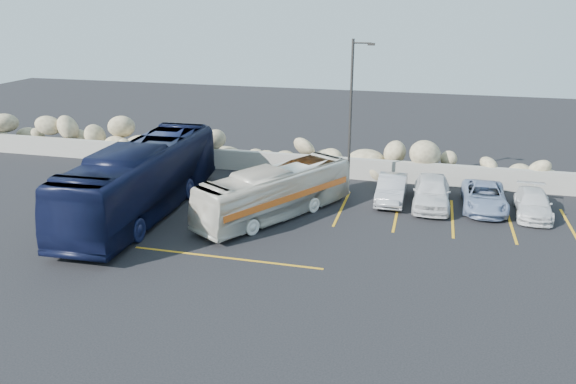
% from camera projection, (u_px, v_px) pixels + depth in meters
% --- Properties ---
extents(ground, '(90.00, 90.00, 0.00)m').
position_uv_depth(ground, '(248.00, 263.00, 22.11)').
color(ground, black).
rests_on(ground, ground).
extents(seawall, '(60.00, 0.40, 1.20)m').
position_uv_depth(seawall, '(312.00, 165.00, 32.90)').
color(seawall, gray).
rests_on(seawall, ground).
extents(riprap_pile, '(54.00, 2.80, 2.60)m').
position_uv_depth(riprap_pile, '(317.00, 149.00, 33.77)').
color(riprap_pile, '#91805F').
rests_on(riprap_pile, ground).
extents(parking_lines, '(18.16, 9.36, 0.01)m').
position_uv_depth(parking_lines, '(380.00, 222.00, 26.11)').
color(parking_lines, '#CA9017').
rests_on(parking_lines, ground).
extents(lamppost, '(1.14, 0.18, 8.00)m').
position_uv_depth(lamppost, '(352.00, 113.00, 28.80)').
color(lamppost, '#2E2B29').
rests_on(lamppost, ground).
extents(vintage_bus, '(6.17, 8.49, 2.41)m').
position_uv_depth(vintage_bus, '(275.00, 192.00, 26.46)').
color(vintage_bus, silver).
rests_on(vintage_bus, ground).
extents(tour_coach, '(3.32, 12.43, 3.44)m').
position_uv_depth(tour_coach, '(142.00, 179.00, 26.75)').
color(tour_coach, black).
rests_on(tour_coach, ground).
extents(car_a, '(1.80, 4.46, 1.52)m').
position_uv_depth(car_a, '(432.00, 192.00, 27.93)').
color(car_a, silver).
rests_on(car_a, ground).
extents(car_b, '(1.41, 3.98, 1.31)m').
position_uv_depth(car_b, '(392.00, 189.00, 28.71)').
color(car_b, '#A4A4A9').
rests_on(car_b, ground).
extents(car_c, '(1.79, 3.98, 1.13)m').
position_uv_depth(car_c, '(533.00, 204.00, 26.85)').
color(car_c, silver).
rests_on(car_c, ground).
extents(car_d, '(2.06, 4.44, 1.23)m').
position_uv_depth(car_d, '(484.00, 197.00, 27.65)').
color(car_d, '#7C8EB0').
rests_on(car_d, ground).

